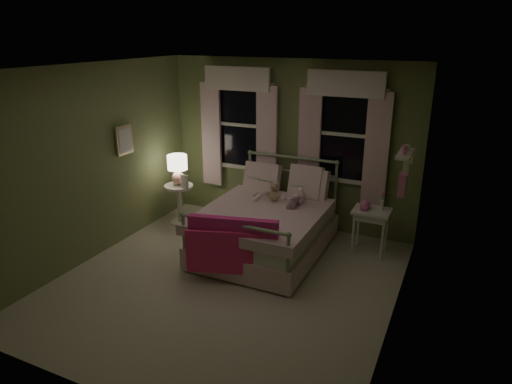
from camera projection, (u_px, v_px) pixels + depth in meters
The scene contains 18 objects.
room_shell at pixel (224, 184), 5.28m from camera, with size 4.20×4.20×4.20m.
bed at pixel (267, 227), 6.40m from camera, with size 1.58×2.04×1.18m.
pink_throw at pixel (232, 240), 5.46m from camera, with size 1.09×0.44×0.71m.
child_left at pixel (261, 180), 6.71m from camera, with size 0.24×0.16×0.67m, color #F7D1DD.
child_right at pixel (297, 181), 6.47m from camera, with size 0.38×0.30×0.79m, color #F7D1DD.
book_left at pixel (254, 181), 6.48m from camera, with size 0.20×0.27×0.03m, color beige.
book_right at pixel (290, 189), 6.27m from camera, with size 0.20×0.27×0.02m, color beige.
teddy_bear at pixel (274, 193), 6.50m from camera, with size 0.22×0.17×0.30m.
nightstand_left at pixel (179, 199), 7.34m from camera, with size 0.46×0.46×0.65m.
table_lamp at pixel (177, 167), 7.16m from camera, with size 0.31×0.31×0.48m.
book_nightstand at pixel (181, 187), 7.15m from camera, with size 0.16×0.22×0.02m, color beige.
nightstand_right at pixel (371, 217), 6.30m from camera, with size 0.50×0.40×0.64m.
pink_toy at pixel (365, 205), 6.28m from camera, with size 0.14×0.19×0.14m.
bud_vase at pixel (382, 200), 6.21m from camera, with size 0.06×0.06×0.28m.
window_left at pixel (238, 121), 7.25m from camera, with size 1.34×0.13×1.96m.
window_right at pixel (343, 130), 6.57m from camera, with size 1.34×0.13×1.96m.
wall_shelf at pixel (404, 169), 5.05m from camera, with size 0.15×0.50×0.60m.
framed_picture at pixel (124, 140), 6.51m from camera, with size 0.03×0.32×0.42m.
Camera 1 is at (2.46, -4.38, 2.97)m, focal length 32.00 mm.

